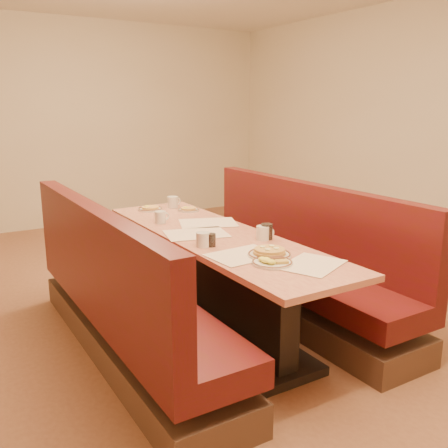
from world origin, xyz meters
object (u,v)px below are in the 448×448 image
coffee_mug_d (161,217)px  coffee_mug_b (203,239)px  coffee_mug_c (173,202)px  diner_table (216,283)px  pancake_plate (269,253)px  eggs_plate (272,262)px  soda_tumbler_mid (267,232)px  booth_left (122,305)px  soda_tumbler_near (211,240)px  booth_right (293,268)px  coffee_mug_a (263,233)px

coffee_mug_d → coffee_mug_b: bearing=-98.1°
coffee_mug_c → diner_table: bearing=-107.2°
pancake_plate → eggs_plate: size_ratio=1.11×
coffee_mug_d → soda_tumbler_mid: 0.94m
eggs_plate → coffee_mug_d: 1.31m
pancake_plate → coffee_mug_c: 1.68m
booth_left → soda_tumbler_near: (0.54, -0.25, 0.43)m
booth_right → soda_tumbler_mid: booth_right is taller
booth_left → coffee_mug_a: bearing=-17.6°
coffee_mug_b → soda_tumbler_near: coffee_mug_b is taller
coffee_mug_d → soda_tumbler_near: (0.01, -0.79, -0.01)m
diner_table → booth_right: booth_right is taller
diner_table → coffee_mug_a: (0.21, -0.30, 0.43)m
booth_right → coffee_mug_c: 1.26m
eggs_plate → diner_table: bearing=84.7°
booth_left → soda_tumbler_mid: booth_left is taller
booth_right → pancake_plate: (-0.72, -0.64, 0.41)m
booth_right → soda_tumbler_near: booth_right is taller
coffee_mug_b → coffee_mug_c: coffee_mug_c is taller
coffee_mug_c → coffee_mug_d: (-0.35, -0.50, -0.00)m
soda_tumbler_mid → coffee_mug_d: bearing=117.4°
coffee_mug_b → coffee_mug_d: (0.04, 0.76, -0.00)m
coffee_mug_b → coffee_mug_c: size_ratio=0.92×
coffee_mug_b → soda_tumbler_mid: size_ratio=1.13×
coffee_mug_b → soda_tumbler_mid: bearing=-32.4°
coffee_mug_c → coffee_mug_d: coffee_mug_c is taller
eggs_plate → booth_left: bearing=130.6°
eggs_plate → coffee_mug_b: size_ratio=1.94×
eggs_plate → coffee_mug_c: 1.82m
booth_left → booth_right: bearing=0.0°
booth_left → diner_table: bearing=0.0°
booth_left → soda_tumbler_near: size_ratio=28.50×
coffee_mug_b → coffee_mug_c: 1.32m
booth_right → eggs_plate: bearing=-136.2°
coffee_mug_d → soda_tumbler_near: coffee_mug_d is taller
soda_tumbler_near → booth_right: bearing=15.5°
pancake_plate → booth_right: bearing=41.4°
pancake_plate → coffee_mug_c: bearing=85.0°
booth_left → soda_tumbler_near: booth_left is taller
diner_table → coffee_mug_d: (-0.19, 0.53, 0.43)m
diner_table → pancake_plate: size_ratio=9.27×
pancake_plate → soda_tumbler_near: size_ratio=3.07×
diner_table → coffee_mug_b: (-0.23, -0.23, 0.43)m
booth_left → soda_tumbler_mid: 1.11m
booth_left → booth_right: (1.46, 0.00, 0.00)m
soda_tumbler_mid → pancake_plate: bearing=-123.8°
coffee_mug_c → pancake_plate: bearing=-103.7°
booth_left → soda_tumbler_near: 0.74m
diner_table → coffee_mug_a: bearing=-55.2°
diner_table → coffee_mug_b: size_ratio=20.05×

